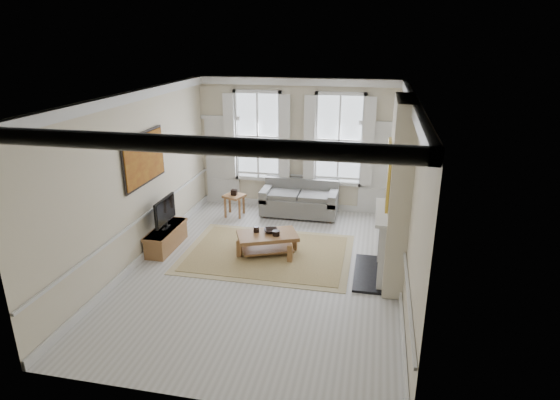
% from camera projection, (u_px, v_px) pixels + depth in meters
% --- Properties ---
extents(floor, '(7.20, 7.20, 0.00)m').
position_uv_depth(floor, '(266.00, 269.00, 9.27)').
color(floor, '#B7B5AD').
rests_on(floor, ground).
extents(ceiling, '(7.20, 7.20, 0.00)m').
position_uv_depth(ceiling, '(264.00, 95.00, 8.14)').
color(ceiling, white).
rests_on(ceiling, back_wall).
extents(back_wall, '(5.20, 0.00, 5.20)m').
position_uv_depth(back_wall, '(298.00, 145.00, 12.03)').
color(back_wall, beige).
rests_on(back_wall, floor).
extents(left_wall, '(0.00, 7.20, 7.20)m').
position_uv_depth(left_wall, '(137.00, 179.00, 9.21)').
color(left_wall, beige).
rests_on(left_wall, floor).
extents(right_wall, '(0.00, 7.20, 7.20)m').
position_uv_depth(right_wall, '(409.00, 197.00, 8.20)').
color(right_wall, beige).
rests_on(right_wall, floor).
extents(window_left, '(1.26, 0.20, 2.20)m').
position_uv_depth(window_left, '(258.00, 136.00, 12.12)').
color(window_left, '#B2BCC6').
rests_on(window_left, back_wall).
extents(window_right, '(1.26, 0.20, 2.20)m').
position_uv_depth(window_right, '(339.00, 140.00, 11.71)').
color(window_right, '#B2BCC6').
rests_on(window_right, back_wall).
extents(door_left, '(0.90, 0.08, 2.30)m').
position_uv_depth(door_left, '(222.00, 162.00, 12.57)').
color(door_left, silver).
rests_on(door_left, floor).
extents(door_right, '(0.90, 0.08, 2.30)m').
position_uv_depth(door_right, '(378.00, 171.00, 11.77)').
color(door_right, silver).
rests_on(door_right, floor).
extents(painting, '(0.05, 1.66, 1.06)m').
position_uv_depth(painting, '(144.00, 158.00, 9.36)').
color(painting, '#A76E1C').
rests_on(painting, left_wall).
extents(chimney_breast, '(0.35, 1.70, 3.38)m').
position_uv_depth(chimney_breast, '(398.00, 193.00, 8.42)').
color(chimney_breast, beige).
rests_on(chimney_breast, floor).
extents(hearth, '(0.55, 1.50, 0.05)m').
position_uv_depth(hearth, '(369.00, 273.00, 9.06)').
color(hearth, black).
rests_on(hearth, floor).
extents(fireplace, '(0.21, 1.45, 1.33)m').
position_uv_depth(fireplace, '(382.00, 241.00, 8.79)').
color(fireplace, silver).
rests_on(fireplace, floor).
extents(mirror, '(0.06, 1.26, 1.06)m').
position_uv_depth(mirror, '(388.00, 173.00, 8.34)').
color(mirror, gold).
rests_on(mirror, chimney_breast).
extents(sofa, '(1.92, 0.93, 0.88)m').
position_uv_depth(sofa, '(300.00, 201.00, 11.99)').
color(sofa, slate).
rests_on(sofa, floor).
extents(side_table, '(0.58, 0.58, 0.56)m').
position_uv_depth(side_table, '(234.00, 199.00, 11.88)').
color(side_table, brown).
rests_on(side_table, floor).
extents(rug, '(3.50, 2.60, 0.02)m').
position_uv_depth(rug, '(268.00, 253.00, 9.91)').
color(rug, olive).
rests_on(rug, floor).
extents(coffee_table, '(1.41, 1.15, 0.46)m').
position_uv_depth(coffee_table, '(267.00, 237.00, 9.79)').
color(coffee_table, brown).
rests_on(coffee_table, rug).
extents(ceramic_pot_a, '(0.12, 0.12, 0.12)m').
position_uv_depth(ceramic_pot_a, '(256.00, 229.00, 9.83)').
color(ceramic_pot_a, black).
rests_on(ceramic_pot_a, coffee_table).
extents(ceramic_pot_b, '(0.15, 0.15, 0.11)m').
position_uv_depth(ceramic_pot_b, '(276.00, 233.00, 9.66)').
color(ceramic_pot_b, black).
rests_on(ceramic_pot_b, coffee_table).
extents(bowl, '(0.35, 0.35, 0.07)m').
position_uv_depth(bowl, '(271.00, 231.00, 9.83)').
color(bowl, black).
rests_on(bowl, coffee_table).
extents(tv_stand, '(0.42, 1.30, 0.46)m').
position_uv_depth(tv_stand, '(166.00, 238.00, 10.12)').
color(tv_stand, brown).
rests_on(tv_stand, floor).
extents(tv, '(0.08, 0.90, 0.68)m').
position_uv_depth(tv, '(165.00, 211.00, 9.91)').
color(tv, black).
rests_on(tv, tv_stand).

